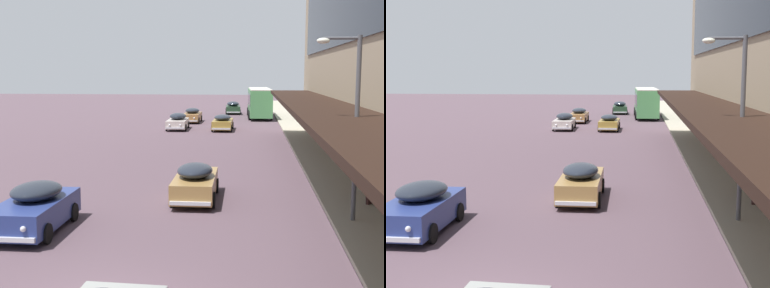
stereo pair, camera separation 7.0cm
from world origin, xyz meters
The scene contains 9 objects.
transit_bus_kerbside_front centered at (4.05, 52.34, 1.97)m, with size 2.94×11.00×3.46m.
sedan_trailing_mid centered at (0.74, 58.29, 0.80)m, with size 2.09×4.95×1.63m.
sedan_trailing_near centered at (0.90, 10.49, 0.77)m, with size 1.84×4.58×1.55m.
sedan_lead_mid centered at (0.53, 37.91, 0.73)m, with size 1.89×4.77×1.47m.
sedan_far_back centered at (-3.16, 45.66, 0.76)m, with size 1.84×4.97×1.53m.
sedan_second_near centered at (-3.70, 38.25, 0.76)m, with size 2.01×4.90×1.54m.
sedan_second_mid centered at (-3.95, 5.54, 0.79)m, with size 1.98×4.39×1.61m.
pedestrian_at_kerb centered at (7.79, 9.89, 1.18)m, with size 0.47×0.47×1.86m.
street_lamp centered at (6.56, 7.49, 3.88)m, with size 1.50×0.28×6.35m.
Camera 2 is at (3.26, -11.14, 5.23)m, focal length 50.00 mm.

